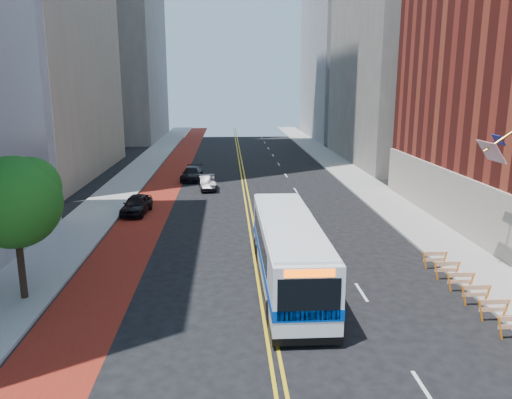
{
  "coord_description": "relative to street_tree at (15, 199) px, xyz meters",
  "views": [
    {
      "loc": [
        -1.66,
        -16.42,
        9.96
      ],
      "look_at": [
        -0.26,
        8.0,
        4.27
      ],
      "focal_mm": 35.0,
      "sensor_mm": 36.0,
      "label": 1
    }
  ],
  "objects": [
    {
      "name": "car_c",
      "position": [
        5.77,
        29.69,
        -4.22
      ],
      "size": [
        2.32,
        4.92,
        1.39
      ],
      "primitive_type": "imported",
      "rotation": [
        0.0,
        0.0,
        -0.08
      ],
      "color": "black",
      "rests_on": "ground"
    },
    {
      "name": "transit_bus",
      "position": [
        12.54,
        1.09,
        -3.1
      ],
      "size": [
        2.81,
        12.62,
        3.47
      ],
      "rotation": [
        0.0,
        0.0,
        0.0
      ],
      "color": "silver",
      "rests_on": "ground"
    },
    {
      "name": "bus_lane_paint",
      "position": [
        3.14,
        23.96,
        -4.91
      ],
      "size": [
        3.6,
        140.0,
        0.01
      ],
      "primitive_type": "cube",
      "color": "maroon",
      "rests_on": "ground"
    },
    {
      "name": "midrise_right_near",
      "position": [
        34.24,
        41.96,
        15.09
      ],
      "size": [
        18.0,
        26.0,
        40.0
      ],
      "primitive_type": "cube",
      "color": "slate",
      "rests_on": "ground"
    },
    {
      "name": "sidewalk_right",
      "position": [
        23.24,
        23.96,
        -4.84
      ],
      "size": [
        4.0,
        140.0,
        0.15
      ],
      "primitive_type": "cube",
      "color": "gray",
      "rests_on": "ground"
    },
    {
      "name": "construction_barriers",
      "position": [
        20.84,
        -2.62,
        -4.24
      ],
      "size": [
        1.42,
        10.91,
        1.0
      ],
      "color": "orange",
      "rests_on": "ground"
    },
    {
      "name": "center_line_inner",
      "position": [
        11.06,
        23.96,
        -4.91
      ],
      "size": [
        0.14,
        140.0,
        0.01
      ],
      "primitive_type": "cube",
      "color": "gold",
      "rests_on": "ground"
    },
    {
      "name": "lane_dashes",
      "position": [
        16.04,
        31.96,
        -4.9
      ],
      "size": [
        0.14,
        98.2,
        0.01
      ],
      "color": "silver",
      "rests_on": "ground"
    },
    {
      "name": "car_b",
      "position": [
        7.58,
        24.87,
        -4.22
      ],
      "size": [
        1.93,
        4.33,
        1.38
      ],
      "primitive_type": "imported",
      "rotation": [
        0.0,
        0.0,
        0.11
      ],
      "color": "black",
      "rests_on": "ground"
    },
    {
      "name": "sidewalk_left",
      "position": [
        -0.76,
        23.96,
        -4.84
      ],
      "size": [
        4.0,
        140.0,
        0.15
      ],
      "primitive_type": "cube",
      "color": "gray",
      "rests_on": "ground"
    },
    {
      "name": "ground",
      "position": [
        11.24,
        -6.04,
        -4.91
      ],
      "size": [
        160.0,
        160.0,
        0.0
      ],
      "primitive_type": "plane",
      "color": "black",
      "rests_on": "ground"
    },
    {
      "name": "car_a",
      "position": [
        2.4,
        15.9,
        -4.16
      ],
      "size": [
        2.23,
        4.58,
        1.5
      ],
      "primitive_type": "imported",
      "rotation": [
        0.0,
        0.0,
        -0.11
      ],
      "color": "black",
      "rests_on": "ground"
    },
    {
      "name": "street_tree",
      "position": [
        0.0,
        0.0,
        0.0
      ],
      "size": [
        4.2,
        4.2,
        6.7
      ],
      "color": "black",
      "rests_on": "sidewalk_left"
    },
    {
      "name": "center_line_outer",
      "position": [
        11.42,
        23.96,
        -4.91
      ],
      "size": [
        0.14,
        140.0,
        0.01
      ],
      "primitive_type": "cube",
      "color": "gold",
      "rests_on": "ground"
    }
  ]
}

